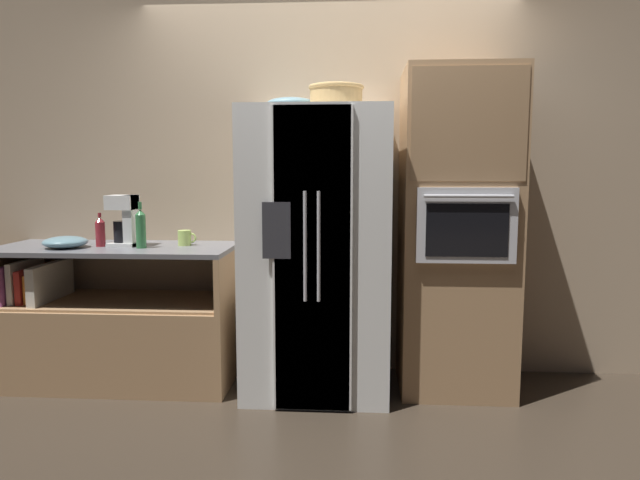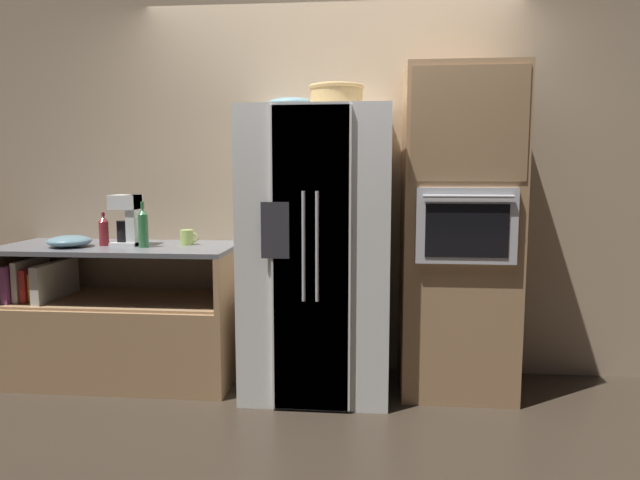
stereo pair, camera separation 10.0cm
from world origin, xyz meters
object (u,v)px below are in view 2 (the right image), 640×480
object	(u,v)px
bottle_short	(104,231)
refrigerator	(318,252)
wall_oven	(458,233)
mug	(187,237)
bottle_tall	(143,228)
fruit_bowl	(292,104)
coffee_maker	(129,218)
mixing_bowl	(69,241)
wicker_basket	(336,96)

from	to	relation	value
bottle_short	refrigerator	bearing A→B (deg)	-1.53
wall_oven	mug	world-z (taller)	wall_oven
wall_oven	bottle_tall	xyz separation A→B (m)	(-1.99, -0.10, 0.02)
refrigerator	fruit_bowl	distance (m)	0.94
refrigerator	coffee_maker	distance (m)	1.27
fruit_bowl	bottle_short	size ratio (longest dim) A/B	1.41
mixing_bowl	bottle_tall	bearing A→B (deg)	2.73
wall_oven	coffee_maker	size ratio (longest dim) A/B	6.03
refrigerator	fruit_bowl	size ratio (longest dim) A/B	5.71
bottle_tall	coffee_maker	bearing A→B (deg)	145.60
wicker_basket	mixing_bowl	bearing A→B (deg)	-179.79
refrigerator	coffee_maker	size ratio (longest dim) A/B	5.31
bottle_short	mug	world-z (taller)	bottle_short
mug	wall_oven	bearing A→B (deg)	-1.70
bottle_tall	mixing_bowl	size ratio (longest dim) A/B	1.07
fruit_bowl	mug	world-z (taller)	fruit_bowl
bottle_short	coffee_maker	xyz separation A→B (m)	(0.16, 0.03, 0.08)
bottle_short	mixing_bowl	distance (m)	0.22
bottle_tall	coffee_maker	distance (m)	0.17
fruit_bowl	bottle_short	bearing A→B (deg)	-178.31
bottle_short	mixing_bowl	xyz separation A→B (m)	(-0.19, -0.08, -0.06)
bottle_tall	mixing_bowl	distance (m)	0.49
wall_oven	bottle_tall	bearing A→B (deg)	-177.17
wicker_basket	wall_oven	bearing A→B (deg)	8.68
wicker_basket	coffee_maker	distance (m)	1.57
wicker_basket	fruit_bowl	bearing A→B (deg)	158.04
fruit_bowl	mug	size ratio (longest dim) A/B	2.53
wicker_basket	bottle_tall	bearing A→B (deg)	179.22
refrigerator	coffee_maker	xyz separation A→B (m)	(-1.25, 0.07, 0.20)
fruit_bowl	coffee_maker	bearing A→B (deg)	-179.68
refrigerator	mug	distance (m)	0.89
refrigerator	bottle_tall	size ratio (longest dim) A/B	6.00
fruit_bowl	bottle_short	distance (m)	1.48
fruit_bowl	mug	distance (m)	1.11
bottle_tall	mug	xyz separation A→B (m)	(0.24, 0.15, -0.08)
coffee_maker	bottle_short	bearing A→B (deg)	-169.06
mixing_bowl	coffee_maker	xyz separation A→B (m)	(0.35, 0.11, 0.14)
wicker_basket	refrigerator	bearing A→B (deg)	161.02
fruit_bowl	wall_oven	bearing A→B (deg)	0.03
refrigerator	bottle_tall	distance (m)	1.13
bottle_short	mug	distance (m)	0.54
refrigerator	mug	bearing A→B (deg)	171.82
fruit_bowl	bottle_tall	distance (m)	1.23
fruit_bowl	coffee_maker	distance (m)	1.30
wall_oven	bottle_tall	size ratio (longest dim) A/B	6.82
coffee_maker	refrigerator	bearing A→B (deg)	-3.12
refrigerator	mixing_bowl	world-z (taller)	refrigerator
refrigerator	mug	world-z (taller)	refrigerator
coffee_maker	mug	bearing A→B (deg)	8.92
wall_oven	mixing_bowl	size ratio (longest dim) A/B	7.29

